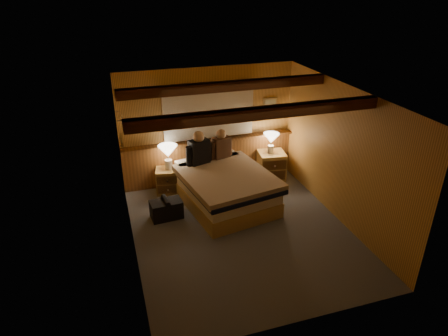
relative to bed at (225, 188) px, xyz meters
name	(u,v)px	position (x,y,z in m)	size (l,w,h in m)	color
floor	(241,231)	(-0.01, -0.97, -0.35)	(4.20, 4.20, 0.00)	#565B66
ceiling	(244,95)	(-0.01, -0.97, 2.05)	(4.20, 4.20, 0.00)	#E2B454
wall_back	(208,126)	(-0.01, 1.13, 0.85)	(3.60, 3.60, 0.00)	gold
wall_left	(128,185)	(-1.81, -0.97, 0.85)	(4.20, 4.20, 0.00)	gold
wall_right	(341,155)	(1.79, -0.97, 0.85)	(4.20, 4.20, 0.00)	gold
wall_front	(305,245)	(-0.01, -3.07, 0.85)	(3.60, 3.60, 0.00)	gold
wainscot	(209,159)	(-0.01, 1.07, 0.14)	(3.60, 0.23, 0.94)	brown
curtain_window	(209,112)	(-0.01, 1.06, 1.17)	(2.18, 0.09, 1.11)	#4F2913
ceiling_beams	(241,98)	(-0.01, -0.82, 1.96)	(3.60, 1.65, 0.16)	#4F2913
coat_rail	(122,120)	(-1.72, 0.61, 1.32)	(0.05, 0.55, 0.24)	white
framed_print	(270,104)	(1.34, 1.11, 1.20)	(0.30, 0.04, 0.25)	tan
bed	(225,188)	(0.00, 0.00, 0.00)	(1.81, 2.18, 0.67)	tan
nightstand_left	(168,180)	(-0.95, 0.80, -0.10)	(0.53, 0.50, 0.50)	tan
nightstand_right	(271,166)	(1.27, 0.72, -0.05)	(0.61, 0.57, 0.60)	tan
lamp_left	(168,152)	(-0.91, 0.82, 0.50)	(0.38, 0.38, 0.49)	silver
lamp_right	(271,139)	(1.24, 0.73, 0.56)	(0.33, 0.33, 0.43)	silver
person_left	(199,150)	(-0.35, 0.56, 0.59)	(0.55, 0.32, 0.69)	black
person_right	(221,146)	(0.14, 0.70, 0.56)	(0.49, 0.29, 0.62)	#462C1C
duffel_bag	(166,209)	(-1.15, -0.15, -0.17)	(0.58, 0.38, 0.40)	black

